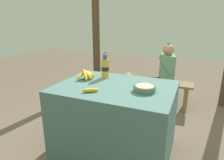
{
  "coord_description": "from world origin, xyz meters",
  "views": [
    {
      "loc": [
        0.72,
        -1.76,
        1.42
      ],
      "look_at": [
        -0.06,
        0.05,
        0.81
      ],
      "focal_mm": 32.0,
      "sensor_mm": 36.0,
      "label": 1
    }
  ],
  "objects_px": {
    "seated_vendor": "(163,71)",
    "banana_bunch_green": "(129,74)",
    "wooden_bench": "(149,84)",
    "loose_banana_front": "(91,90)",
    "support_post_near": "(96,28)",
    "banana_bunch_ripe": "(86,74)",
    "water_bottle": "(105,68)",
    "serving_bowl": "(144,88)"
  },
  "relations": [
    {
      "from": "serving_bowl",
      "to": "support_post_near",
      "type": "distance_m",
      "value": 2.44
    },
    {
      "from": "wooden_bench",
      "to": "banana_bunch_ripe",
      "type": "bearing_deg",
      "value": -107.16
    },
    {
      "from": "banana_bunch_ripe",
      "to": "support_post_near",
      "type": "bearing_deg",
      "value": 113.86
    },
    {
      "from": "water_bottle",
      "to": "support_post_near",
      "type": "xyz_separation_m",
      "value": [
        -0.95,
        1.63,
        0.35
      ]
    },
    {
      "from": "water_bottle",
      "to": "support_post_near",
      "type": "bearing_deg",
      "value": 120.31
    },
    {
      "from": "water_bottle",
      "to": "loose_banana_front",
      "type": "distance_m",
      "value": 0.49
    },
    {
      "from": "wooden_bench",
      "to": "loose_banana_front",
      "type": "bearing_deg",
      "value": -95.66
    },
    {
      "from": "banana_bunch_green",
      "to": "support_post_near",
      "type": "xyz_separation_m",
      "value": [
        -0.83,
        0.4,
        0.76
      ]
    },
    {
      "from": "wooden_bench",
      "to": "support_post_near",
      "type": "height_order",
      "value": "support_post_near"
    },
    {
      "from": "seated_vendor",
      "to": "wooden_bench",
      "type": "bearing_deg",
      "value": -26.36
    },
    {
      "from": "loose_banana_front",
      "to": "serving_bowl",
      "type": "bearing_deg",
      "value": 25.77
    },
    {
      "from": "banana_bunch_ripe",
      "to": "water_bottle",
      "type": "bearing_deg",
      "value": 36.7
    },
    {
      "from": "serving_bowl",
      "to": "water_bottle",
      "type": "bearing_deg",
      "value": 153.32
    },
    {
      "from": "seated_vendor",
      "to": "banana_bunch_ripe",
      "type": "bearing_deg",
      "value": 48.12
    },
    {
      "from": "water_bottle",
      "to": "wooden_bench",
      "type": "bearing_deg",
      "value": 78.74
    },
    {
      "from": "banana_bunch_ripe",
      "to": "water_bottle",
      "type": "relative_size",
      "value": 0.94
    },
    {
      "from": "serving_bowl",
      "to": "water_bottle",
      "type": "height_order",
      "value": "water_bottle"
    },
    {
      "from": "water_bottle",
      "to": "support_post_near",
      "type": "distance_m",
      "value": 1.92
    },
    {
      "from": "serving_bowl",
      "to": "water_bottle",
      "type": "xyz_separation_m",
      "value": [
        -0.52,
        0.26,
        0.08
      ]
    },
    {
      "from": "water_bottle",
      "to": "seated_vendor",
      "type": "relative_size",
      "value": 0.28
    },
    {
      "from": "seated_vendor",
      "to": "banana_bunch_green",
      "type": "xyz_separation_m",
      "value": [
        -0.6,
        0.05,
        -0.13
      ]
    },
    {
      "from": "wooden_bench",
      "to": "banana_bunch_green",
      "type": "relative_size",
      "value": 5.41
    },
    {
      "from": "banana_bunch_ripe",
      "to": "seated_vendor",
      "type": "height_order",
      "value": "seated_vendor"
    },
    {
      "from": "banana_bunch_ripe",
      "to": "loose_banana_front",
      "type": "xyz_separation_m",
      "value": [
        0.25,
        -0.35,
        -0.04
      ]
    },
    {
      "from": "serving_bowl",
      "to": "seated_vendor",
      "type": "relative_size",
      "value": 0.2
    },
    {
      "from": "water_bottle",
      "to": "seated_vendor",
      "type": "distance_m",
      "value": 1.3
    },
    {
      "from": "serving_bowl",
      "to": "banana_bunch_green",
      "type": "height_order",
      "value": "serving_bowl"
    },
    {
      "from": "loose_banana_front",
      "to": "wooden_bench",
      "type": "bearing_deg",
      "value": 84.34
    },
    {
      "from": "serving_bowl",
      "to": "support_post_near",
      "type": "height_order",
      "value": "support_post_near"
    },
    {
      "from": "banana_bunch_ripe",
      "to": "water_bottle",
      "type": "xyz_separation_m",
      "value": [
        0.17,
        0.13,
        0.05
      ]
    },
    {
      "from": "banana_bunch_green",
      "to": "banana_bunch_ripe",
      "type": "bearing_deg",
      "value": -92.28
    },
    {
      "from": "loose_banana_front",
      "to": "support_post_near",
      "type": "relative_size",
      "value": 0.06
    },
    {
      "from": "water_bottle",
      "to": "wooden_bench",
      "type": "xyz_separation_m",
      "value": [
        0.24,
        1.23,
        -0.53
      ]
    },
    {
      "from": "serving_bowl",
      "to": "seated_vendor",
      "type": "xyz_separation_m",
      "value": [
        -0.05,
        1.44,
        -0.19
      ]
    },
    {
      "from": "wooden_bench",
      "to": "banana_bunch_green",
      "type": "xyz_separation_m",
      "value": [
        -0.36,
        0.0,
        0.13
      ]
    },
    {
      "from": "wooden_bench",
      "to": "seated_vendor",
      "type": "bearing_deg",
      "value": -10.93
    },
    {
      "from": "wooden_bench",
      "to": "seated_vendor",
      "type": "height_order",
      "value": "seated_vendor"
    },
    {
      "from": "loose_banana_front",
      "to": "support_post_near",
      "type": "bearing_deg",
      "value": 115.98
    },
    {
      "from": "serving_bowl",
      "to": "support_post_near",
      "type": "xyz_separation_m",
      "value": [
        -1.48,
        1.9,
        0.43
      ]
    },
    {
      "from": "serving_bowl",
      "to": "banana_bunch_green",
      "type": "distance_m",
      "value": 1.66
    },
    {
      "from": "loose_banana_front",
      "to": "wooden_bench",
      "type": "height_order",
      "value": "loose_banana_front"
    },
    {
      "from": "loose_banana_front",
      "to": "banana_bunch_ripe",
      "type": "bearing_deg",
      "value": 125.55
    }
  ]
}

